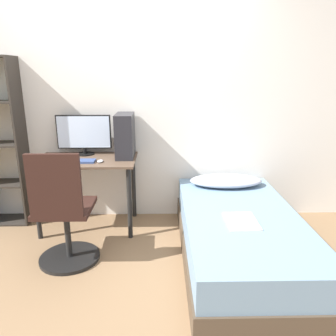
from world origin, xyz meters
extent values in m
plane|color=#846647|center=(0.00, 0.00, 0.00)|extent=(14.00, 14.00, 0.00)
cube|color=silver|center=(0.00, 1.39, 1.25)|extent=(8.00, 0.05, 2.50)
cube|color=brown|center=(-0.40, 1.07, 0.72)|extent=(0.98, 0.59, 0.02)
cylinder|color=black|center=(-0.84, 0.82, 0.35)|extent=(0.04, 0.04, 0.71)
cylinder|color=black|center=(0.04, 0.82, 0.35)|extent=(0.04, 0.04, 0.71)
cylinder|color=black|center=(-0.84, 1.31, 0.35)|extent=(0.04, 0.04, 0.71)
cylinder|color=black|center=(0.04, 1.31, 0.35)|extent=(0.04, 0.04, 0.71)
cube|color=#2D2823|center=(-1.07, 1.22, 0.85)|extent=(0.02, 0.29, 1.70)
cube|color=#2D2823|center=(-1.34, 1.22, 0.01)|extent=(0.53, 0.29, 0.02)
cube|color=#2D2823|center=(-1.34, 1.22, 0.43)|extent=(0.53, 0.29, 0.02)
cylinder|color=black|center=(-0.45, 0.44, 0.01)|extent=(0.51, 0.51, 0.03)
cylinder|color=black|center=(-0.45, 0.44, 0.24)|extent=(0.05, 0.05, 0.43)
cube|color=black|center=(-0.45, 0.44, 0.48)|extent=(0.44, 0.44, 0.04)
cube|color=black|center=(-0.45, 0.24, 0.74)|extent=(0.40, 0.04, 0.49)
cube|color=#4C3D2D|center=(1.01, 0.42, 0.10)|extent=(0.97, 1.88, 0.19)
cube|color=#708EA8|center=(1.01, 0.42, 0.31)|extent=(0.94, 1.85, 0.23)
ellipsoid|color=#B2B7C6|center=(1.01, 1.10, 0.48)|extent=(0.73, 0.36, 0.11)
cube|color=silver|center=(0.97, 0.25, 0.43)|extent=(0.24, 0.32, 0.01)
cylinder|color=black|center=(-0.45, 1.26, 0.73)|extent=(0.19, 0.19, 0.01)
cylinder|color=black|center=(-0.45, 1.26, 0.77)|extent=(0.04, 0.04, 0.06)
cube|color=black|center=(-0.45, 1.26, 0.96)|extent=(0.55, 0.01, 0.35)
cube|color=silver|center=(-0.45, 1.25, 0.96)|extent=(0.53, 0.01, 0.32)
cube|color=#33477A|center=(-0.47, 0.95, 0.74)|extent=(0.37, 0.13, 0.02)
cube|color=#232328|center=(-0.01, 1.16, 0.95)|extent=(0.17, 0.37, 0.43)
ellipsoid|color=silver|center=(-0.24, 0.95, 0.74)|extent=(0.06, 0.09, 0.02)
camera|label=1|loc=(0.35, -2.07, 1.55)|focal=35.00mm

